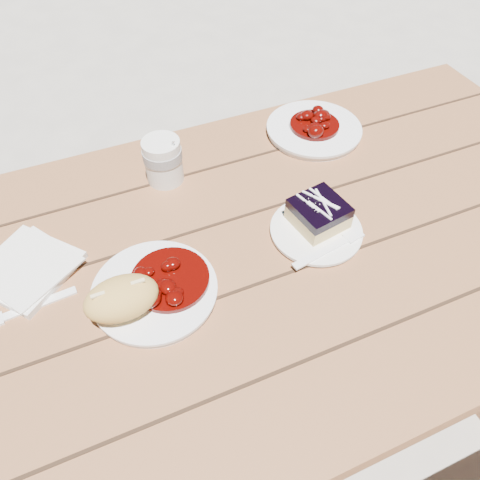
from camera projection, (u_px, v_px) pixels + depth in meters
name	position (u px, v px, depth m)	size (l,w,h in m)	color
ground	(178.00, 434.00, 1.37)	(60.00, 60.00, 0.00)	#A7A197
picnic_table	(149.00, 333.00, 0.93)	(2.00, 1.55, 0.75)	brown
main_plate	(155.00, 291.00, 0.79)	(0.21, 0.21, 0.02)	white
goulash_stew	(169.00, 273.00, 0.78)	(0.13, 0.13, 0.04)	#4B0502
bread_roll	(121.00, 298.00, 0.74)	(0.12, 0.08, 0.06)	#D6A852
dessert_plate	(316.00, 231.00, 0.89)	(0.17, 0.17, 0.01)	white
blueberry_cake	(319.00, 213.00, 0.87)	(0.10, 0.10, 0.05)	#E2C67B
fork_dessert	(322.00, 252.00, 0.84)	(0.03, 0.16, 0.01)	white
coffee_cup	(163.00, 161.00, 0.96)	(0.08, 0.08, 0.10)	white
napkin_stack	(26.00, 269.00, 0.82)	(0.15, 0.15, 0.01)	white
fork_table	(39.00, 304.00, 0.78)	(0.03, 0.16, 0.01)	white
second_plate	(314.00, 130.00, 1.09)	(0.22, 0.22, 0.02)	white
second_stew	(315.00, 119.00, 1.07)	(0.11, 0.11, 0.04)	#4B0502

